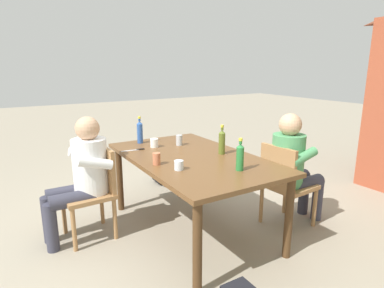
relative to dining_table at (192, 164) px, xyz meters
The scene contains 15 objects.
ground_plane 0.70m from the dining_table, ahead, with size 24.00×24.00×0.00m, color gray.
dining_table is the anchor object (origin of this frame).
chair_near_left 0.96m from the dining_table, 116.33° to the right, with size 0.46×0.46×0.87m.
chair_far_right 0.96m from the dining_table, 63.58° to the left, with size 0.47×0.47×0.87m.
person_in_white_shirt 1.03m from the dining_table, 113.44° to the right, with size 0.47×0.62×1.18m.
person_in_plaid_shirt 1.03m from the dining_table, 66.56° to the left, with size 0.47×0.62×1.18m.
bottle_green 0.62m from the dining_table, 11.58° to the left, with size 0.06×0.06×0.27m.
bottle_blue 0.82m from the dining_table, 163.79° to the right, with size 0.06×0.06×0.30m.
bottle_olive 0.37m from the dining_table, 74.38° to the left, with size 0.06×0.06×0.29m.
cup_steel 0.48m from the dining_table, 166.70° to the left, with size 0.07×0.07×0.11m, color #B2B7BC.
cup_white 0.55m from the dining_table, 161.99° to the right, with size 0.08×0.08×0.09m, color white.
cup_glass 0.45m from the dining_table, 45.88° to the right, with size 0.08×0.08×0.08m, color silver.
cup_terracotta 0.43m from the dining_table, 80.08° to the right, with size 0.07×0.07×0.11m, color #BC6B47.
table_knife 0.63m from the dining_table, 141.05° to the right, with size 0.05×0.24×0.01m.
backpack_by_near_side 1.50m from the dining_table, 164.83° to the left, with size 0.32×0.25×0.42m.
Camera 1 is at (2.55, -1.54, 1.63)m, focal length 30.08 mm.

